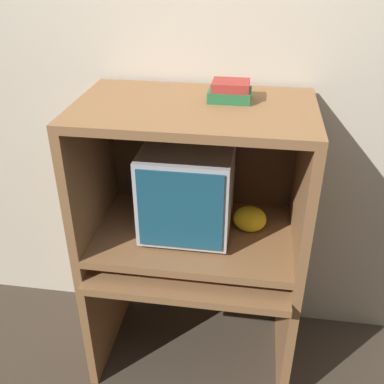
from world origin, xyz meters
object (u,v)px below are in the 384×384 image
at_px(keyboard, 179,265).
at_px(book_stack, 230,91).
at_px(snack_bag, 250,219).
at_px(mouse, 239,270).
at_px(crt_monitor, 188,187).

xyz_separation_m(keyboard, book_stack, (0.18, 0.21, 0.74)).
relative_size(keyboard, snack_bag, 2.61).
relative_size(mouse, snack_bag, 0.39).
bearing_deg(mouse, keyboard, -179.42).
xyz_separation_m(crt_monitor, book_stack, (0.16, 0.04, 0.43)).
height_order(crt_monitor, book_stack, book_stack).
xyz_separation_m(crt_monitor, mouse, (0.25, -0.16, -0.31)).
bearing_deg(crt_monitor, mouse, -33.03).
bearing_deg(keyboard, book_stack, 49.71).
xyz_separation_m(keyboard, snack_bag, (0.30, 0.18, 0.16)).
distance_m(crt_monitor, snack_bag, 0.32).
relative_size(crt_monitor, book_stack, 2.54).
bearing_deg(book_stack, crt_monitor, -164.76).
relative_size(keyboard, book_stack, 2.29).
xyz_separation_m(crt_monitor, keyboard, (-0.01, -0.17, -0.31)).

